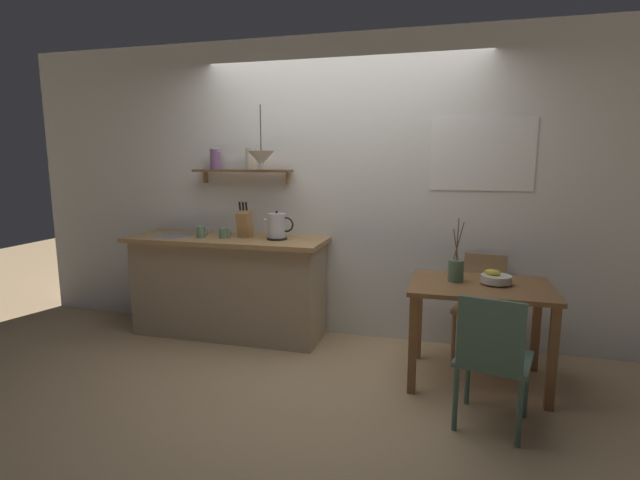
{
  "coord_description": "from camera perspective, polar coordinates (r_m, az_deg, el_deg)",
  "views": [
    {
      "loc": [
        0.95,
        -3.61,
        1.63
      ],
      "look_at": [
        -0.1,
        0.25,
        0.95
      ],
      "focal_mm": 26.81,
      "sensor_mm": 36.0,
      "label": 1
    }
  ],
  "objects": [
    {
      "name": "fruit_bowl",
      "position": [
        3.66,
        20.24,
        -4.33
      ],
      "size": [
        0.21,
        0.21,
        0.11
      ],
      "color": "silver",
      "rests_on": "dining_table"
    },
    {
      "name": "coffee_mug_by_sink",
      "position": [
        4.45,
        -14.01,
        0.94
      ],
      "size": [
        0.12,
        0.08,
        0.1
      ],
      "color": "slate",
      "rests_on": "kitchen_counter"
    },
    {
      "name": "electric_kettle",
      "position": [
        4.22,
        -5.14,
        1.61
      ],
      "size": [
        0.27,
        0.18,
        0.26
      ],
      "color": "black",
      "rests_on": "kitchen_counter"
    },
    {
      "name": "ground_plane",
      "position": [
        4.07,
        0.45,
        -13.96
      ],
      "size": [
        14.0,
        14.0,
        0.0
      ],
      "primitive_type": "plane",
      "color": "tan"
    },
    {
      "name": "knife_block",
      "position": [
        4.38,
        -8.96,
        2.0
      ],
      "size": [
        0.11,
        0.17,
        0.32
      ],
      "color": "tan",
      "rests_on": "kitchen_counter"
    },
    {
      "name": "kitchen_counter",
      "position": [
        4.53,
        -10.87,
        -5.36
      ],
      "size": [
        1.83,
        0.63,
        0.93
      ],
      "color": "tan",
      "rests_on": "ground_plane"
    },
    {
      "name": "pendant_lamp",
      "position": [
        4.2,
        -7.04,
        9.68
      ],
      "size": [
        0.23,
        0.23,
        0.51
      ],
      "color": "black"
    },
    {
      "name": "wall_shelf",
      "position": [
        4.52,
        -9.87,
        8.87
      ],
      "size": [
        0.93,
        0.2,
        0.33
      ],
      "color": "brown"
    },
    {
      "name": "twig_vase",
      "position": [
        3.65,
        15.91,
        -3.46
      ],
      "size": [
        0.11,
        0.11,
        0.47
      ],
      "color": "#567056",
      "rests_on": "dining_table"
    },
    {
      "name": "dining_table",
      "position": [
        3.66,
        18.52,
        -6.85
      ],
      "size": [
        0.99,
        0.72,
        0.74
      ],
      "color": "brown",
      "rests_on": "ground_plane"
    },
    {
      "name": "dining_chair_near",
      "position": [
        3.09,
        19.86,
        -12.81
      ],
      "size": [
        0.5,
        0.51,
        0.85
      ],
      "color": "#4C6B5B",
      "rests_on": "ground_plane"
    },
    {
      "name": "back_wall",
      "position": [
        4.33,
        5.31,
        5.92
      ],
      "size": [
        6.8,
        0.11,
        2.7
      ],
      "color": "white",
      "rests_on": "ground_plane"
    },
    {
      "name": "coffee_mug_spare",
      "position": [
        4.38,
        -11.41,
        0.84
      ],
      "size": [
        0.12,
        0.08,
        0.09
      ],
      "color": "slate",
      "rests_on": "kitchen_counter"
    },
    {
      "name": "dining_chair_far",
      "position": [
        4.19,
        18.7,
        -6.88
      ],
      "size": [
        0.46,
        0.49,
        0.85
      ],
      "color": "tan",
      "rests_on": "ground_plane"
    }
  ]
}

